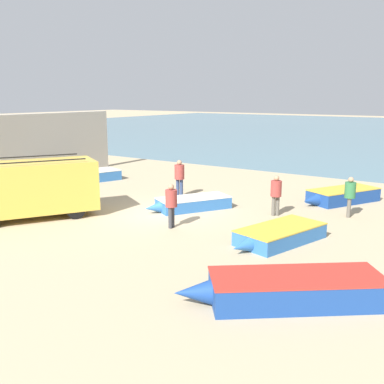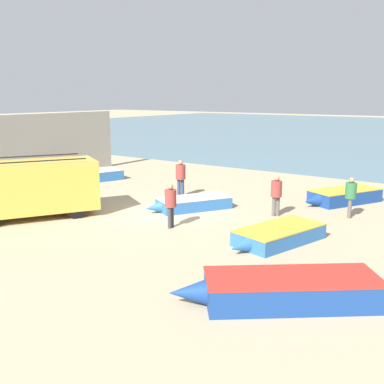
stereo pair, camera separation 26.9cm
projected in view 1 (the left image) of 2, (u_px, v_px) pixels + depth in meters
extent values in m
plane|color=tan|center=(163.00, 213.00, 18.68)|extent=(200.00, 200.00, 0.00)
cube|color=#BCB7AD|center=(19.00, 148.00, 25.20)|extent=(0.50, 13.40, 3.77)
cube|color=gold|center=(30.00, 187.00, 17.72)|extent=(4.33, 5.41, 1.96)
cylinder|color=black|center=(76.00, 209.00, 17.76)|extent=(0.57, 0.77, 0.76)
cylinder|color=black|center=(67.00, 200.00, 19.38)|extent=(0.57, 0.77, 0.76)
cylinder|color=black|center=(30.00, 162.00, 16.77)|extent=(2.11, 3.61, 0.05)
cylinder|color=black|center=(26.00, 157.00, 18.21)|extent=(2.11, 3.61, 0.05)
cube|color=navy|center=(296.00, 290.00, 10.57)|extent=(4.07, 3.66, 0.63)
cone|color=navy|center=(193.00, 293.00, 10.40)|extent=(1.06, 1.02, 0.60)
cube|color=#B22D23|center=(297.00, 280.00, 10.51)|extent=(1.00, 1.19, 0.05)
cube|color=#B22D23|center=(297.00, 276.00, 10.49)|extent=(4.11, 3.69, 0.04)
cube|color=navy|center=(343.00, 196.00, 20.58)|extent=(2.76, 3.57, 0.58)
cone|color=navy|center=(310.00, 200.00, 19.64)|extent=(0.82, 0.89, 0.55)
cube|color=gold|center=(344.00, 191.00, 20.53)|extent=(1.25, 0.77, 0.05)
cube|color=gold|center=(344.00, 189.00, 20.51)|extent=(2.78, 3.60, 0.04)
cube|color=#2D66AD|center=(194.00, 203.00, 19.32)|extent=(2.67, 3.31, 0.48)
cone|color=#2D66AD|center=(153.00, 208.00, 18.54)|extent=(0.73, 0.81, 0.46)
cube|color=silver|center=(194.00, 199.00, 19.29)|extent=(1.13, 0.77, 0.05)
cube|color=silver|center=(194.00, 198.00, 19.27)|extent=(2.69, 3.34, 0.04)
cube|color=#2D66AD|center=(281.00, 235.00, 14.99)|extent=(2.28, 3.39, 0.48)
cone|color=#2D66AD|center=(241.00, 247.00, 13.80)|extent=(0.62, 0.78, 0.45)
cube|color=gold|center=(281.00, 230.00, 14.95)|extent=(1.39, 0.56, 0.05)
cube|color=gold|center=(281.00, 227.00, 14.94)|extent=(2.30, 3.43, 0.04)
cube|color=#2D66AD|center=(86.00, 177.00, 25.52)|extent=(2.67, 4.01, 0.54)
cone|color=#2D66AD|center=(47.00, 181.00, 24.19)|extent=(0.74, 0.93, 0.51)
cube|color=silver|center=(86.00, 173.00, 25.47)|extent=(1.44, 0.65, 0.05)
cube|color=silver|center=(86.00, 172.00, 25.46)|extent=(2.70, 4.05, 0.04)
cylinder|color=#5B564C|center=(273.00, 206.00, 18.20)|extent=(0.15, 0.15, 0.81)
cylinder|color=#5B564C|center=(277.00, 206.00, 18.22)|extent=(0.15, 0.15, 0.81)
cylinder|color=#993833|center=(276.00, 189.00, 18.06)|extent=(0.44, 0.44, 0.64)
sphere|color=tan|center=(277.00, 178.00, 17.97)|extent=(0.22, 0.22, 0.22)
cylinder|color=navy|center=(178.00, 188.00, 21.64)|extent=(0.16, 0.16, 0.87)
cylinder|color=navy|center=(181.00, 188.00, 21.61)|extent=(0.16, 0.16, 0.87)
cylinder|color=#993833|center=(179.00, 172.00, 21.46)|extent=(0.47, 0.47, 0.69)
sphere|color=tan|center=(179.00, 162.00, 21.36)|extent=(0.23, 0.23, 0.23)
cylinder|color=#5B564C|center=(349.00, 207.00, 18.07)|extent=(0.15, 0.15, 0.79)
cylinder|color=#5B564C|center=(349.00, 208.00, 17.92)|extent=(0.15, 0.15, 0.79)
cylinder|color=#2D6B3D|center=(350.00, 190.00, 17.84)|extent=(0.43, 0.43, 0.63)
sphere|color=tan|center=(351.00, 180.00, 17.75)|extent=(0.22, 0.22, 0.22)
cylinder|color=#38383D|center=(170.00, 218.00, 16.46)|extent=(0.15, 0.15, 0.80)
cylinder|color=#38383D|center=(172.00, 217.00, 16.60)|extent=(0.15, 0.15, 0.80)
cylinder|color=#993833|center=(171.00, 198.00, 16.38)|extent=(0.43, 0.43, 0.63)
sphere|color=tan|center=(171.00, 187.00, 16.29)|extent=(0.22, 0.22, 0.22)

